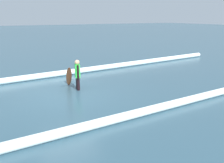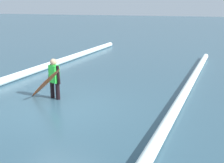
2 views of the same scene
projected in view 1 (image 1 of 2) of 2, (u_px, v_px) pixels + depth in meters
ground_plane at (65, 95)px, 10.36m from camera, size 163.69×163.69×0.00m
surfer at (77, 73)px, 10.98m from camera, size 0.28×0.58×1.35m
surfboard at (69, 77)px, 10.92m from camera, size 0.77×1.65×1.23m
wave_crest_foreground at (65, 73)px, 13.75m from camera, size 23.46×1.72×0.31m
wave_crest_midground at (127, 116)px, 7.85m from camera, size 19.58×0.76×0.29m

